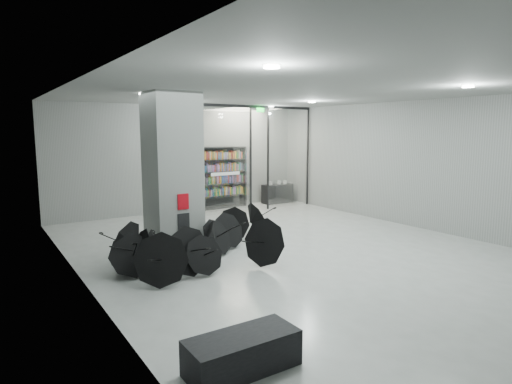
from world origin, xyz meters
TOP-DOWN VIEW (x-y plane):
  - room at (0.00, 0.00)m, footprint 14.00×14.02m
  - column at (-2.50, 2.00)m, footprint 1.20×1.20m
  - fire_cabinet at (-2.50, 1.38)m, footprint 0.28×0.04m
  - info_panel at (-2.50, 1.38)m, footprint 0.30×0.03m
  - exit_sign at (2.40, 5.30)m, footprint 0.30×0.06m
  - glass_partition at (2.39, 5.50)m, footprint 5.06×0.08m
  - bench at (-4.00, -3.79)m, footprint 1.47×0.64m
  - bookshelf at (1.44, 6.75)m, footprint 2.22×0.54m
  - shop_counter at (4.07, 6.47)m, footprint 1.35×0.59m
  - umbrella_cluster at (-2.52, 0.69)m, footprint 5.32×3.98m

SIDE VIEW (x-z plane):
  - bench at x=-4.00m, z-range 0.00..0.47m
  - umbrella_cluster at x=-2.52m, z-range -0.32..0.94m
  - shop_counter at x=4.07m, z-range 0.00..0.80m
  - info_panel at x=-2.50m, z-range 0.64..1.06m
  - bookshelf at x=1.44m, z-range 0.00..2.43m
  - fire_cabinet at x=-2.50m, z-range 1.16..1.54m
  - column at x=-2.50m, z-range 0.00..4.00m
  - glass_partition at x=2.39m, z-range 0.18..4.18m
  - room at x=0.00m, z-range 0.84..4.85m
  - exit_sign at x=2.40m, z-range 3.74..3.90m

